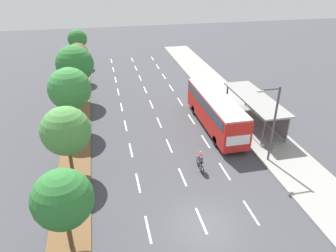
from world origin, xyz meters
TOP-DOWN VIEW (x-y plane):
  - ground_plane at (0.00, 0.00)m, footprint 140.00×140.00m
  - median_strip at (-8.30, 20.00)m, footprint 2.60×52.00m
  - sidewalk_right at (9.25, 20.00)m, footprint 4.50×52.00m
  - lane_divider_left at (-3.50, 17.35)m, footprint 0.14×45.70m
  - lane_divider_center at (0.00, 17.35)m, footprint 0.14×45.70m
  - lane_divider_right at (3.50, 17.35)m, footprint 0.14×45.70m
  - bus_shelter at (9.53, 12.38)m, footprint 2.90×9.46m
  - bus at (5.25, 12.69)m, footprint 2.54×11.29m
  - cyclist at (1.62, 5.89)m, footprint 0.46×1.82m
  - median_tree_nearest at (-8.11, 0.03)m, footprint 3.37×3.37m
  - median_tree_second at (-8.37, 7.52)m, footprint 3.70×3.70m
  - median_tree_third at (-8.44, 15.00)m, footprint 4.01×4.01m
  - median_tree_fourth at (-8.23, 22.49)m, footprint 4.26×4.26m
  - median_tree_fifth at (-8.20, 29.98)m, footprint 2.88×2.88m
  - median_tree_farthest at (-8.48, 37.46)m, footprint 2.95×2.95m
  - streetlight at (7.42, 5.96)m, footprint 1.91×0.24m
  - trash_bin at (8.45, 7.43)m, footprint 0.52×0.52m

SIDE VIEW (x-z plane):
  - ground_plane at x=0.00m, z-range 0.00..0.00m
  - lane_divider_left at x=-3.50m, z-range 0.00..0.01m
  - lane_divider_center at x=0.00m, z-range 0.00..0.01m
  - lane_divider_right at x=3.50m, z-range 0.00..0.01m
  - median_strip at x=-8.30m, z-range 0.00..0.12m
  - sidewalk_right at x=9.25m, z-range 0.00..0.15m
  - trash_bin at x=8.45m, z-range 0.15..1.00m
  - cyclist at x=1.62m, z-range -0.06..1.65m
  - bus_shelter at x=9.53m, z-range 0.44..3.30m
  - bus at x=5.25m, z-range 0.38..3.75m
  - median_tree_nearest at x=-8.11m, z-range 1.04..6.29m
  - median_tree_fifth at x=-8.20m, z-range 1.23..6.38m
  - streetlight at x=7.42m, z-range 0.64..7.14m
  - median_tree_second at x=-8.37m, z-range 1.08..6.73m
  - median_tree_farthest at x=-8.48m, z-range 1.42..7.01m
  - median_tree_third at x=-8.44m, z-range 1.25..7.54m
  - median_tree_fourth at x=-8.23m, z-range 1.29..7.89m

